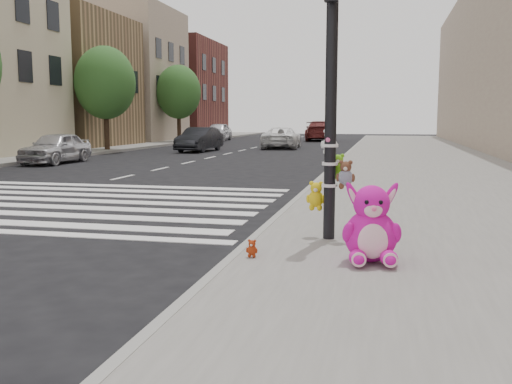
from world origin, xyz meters
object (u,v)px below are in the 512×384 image
(car_dark_far, at_px, (199,139))
(signal_pole, at_px, (331,121))
(pink_bunny, at_px, (371,229))
(car_silver_far, at_px, (56,148))
(red_teddy, at_px, (252,248))
(car_white_near, at_px, (282,138))

(car_dark_far, bearing_deg, signal_pole, -64.07)
(pink_bunny, xyz_separation_m, car_silver_far, (-12.75, 13.88, 0.10))
(pink_bunny, height_order, red_teddy, pink_bunny)
(car_silver_far, bearing_deg, car_white_near, 61.92)
(signal_pole, xyz_separation_m, pink_bunny, (0.60, -1.25, -1.24))
(car_white_near, bearing_deg, signal_pole, 97.19)
(red_teddy, height_order, car_silver_far, car_silver_far)
(car_silver_far, height_order, car_white_near, car_silver_far)
(signal_pole, distance_m, car_silver_far, 17.57)
(pink_bunny, relative_size, car_silver_far, 0.26)
(signal_pole, bearing_deg, car_white_near, 101.65)
(car_silver_far, xyz_separation_m, car_white_near, (6.79, 13.36, -0.00))
(car_white_near, bearing_deg, car_silver_far, 58.60)
(red_teddy, bearing_deg, car_silver_far, 131.39)
(signal_pole, relative_size, car_silver_far, 1.08)
(car_dark_far, height_order, car_white_near, car_dark_far)
(car_dark_far, bearing_deg, red_teddy, -67.00)
(signal_pole, distance_m, pink_bunny, 1.85)
(signal_pole, xyz_separation_m, red_teddy, (-0.81, -1.32, -1.52))
(pink_bunny, xyz_separation_m, car_dark_far, (-9.72, 22.94, 0.12))
(car_white_near, bearing_deg, pink_bunny, 97.88)
(car_dark_far, bearing_deg, car_white_near, 51.93)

